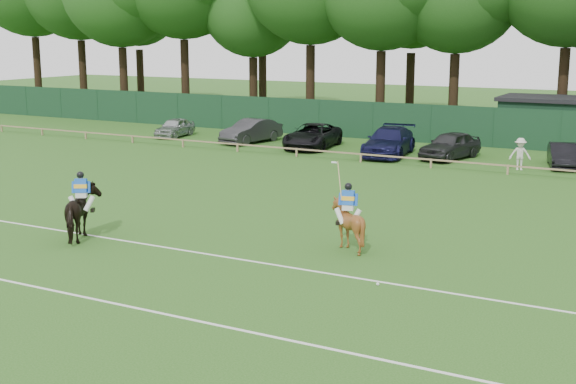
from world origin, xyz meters
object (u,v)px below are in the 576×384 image
Objects in this scene: hatch_grey at (450,145)px; sedan_grey at (251,131)px; suv_black at (312,136)px; estate_black at (563,155)px; horse_dark at (82,213)px; sedan_navy at (389,142)px; sedan_silver at (175,127)px; horse_chestnut at (348,225)px; spectator_left at (520,154)px; polo_ball at (378,284)px; utility_shed at (568,121)px.

sedan_grey is at bearing -167.39° from hatch_grey.
hatch_grey reaches higher than suv_black.
estate_black is at bearing 14.96° from hatch_grey.
sedan_grey is at bearing 165.74° from estate_black.
horse_dark is 0.48× the size of sedan_grey.
sedan_navy is 1.46× the size of estate_black.
horse_dark is 0.39× the size of sedan_navy.
sedan_silver is 10.68m from suv_black.
suv_black is at bearing -166.39° from hatch_grey.
suv_black reaches higher than sedan_silver.
horse_chestnut is 25.48m from sedan_grey.
spectator_left reaches higher than estate_black.
hatch_grey is at bearing 101.72° from polo_ball.
sedan_silver is (-13.28, 23.24, -0.29)m from horse_dark.
polo_ball is at bearing -51.82° from sedan_silver.
utility_shed is (8.50, 9.04, 0.72)m from sedan_navy.
sedan_grey is (6.11, -0.01, 0.12)m from sedan_silver.
horse_dark is 24.51× the size of polo_ball.
sedan_grey reaches higher than estate_black.
spectator_left is 10.41m from utility_shed.
sedan_grey reaches higher than suv_black.
polo_ball is (4.72, -22.78, -0.73)m from hatch_grey.
utility_shed reaches higher than spectator_left.
suv_black is at bearing 166.56° from estate_black.
spectator_left is at bearing -109.45° from horse_chestnut.
spectator_left is (7.72, -1.32, 0.02)m from sedan_navy.
horse_dark reaches higher than horse_chestnut.
horse_chestnut is at bearing -69.05° from hatch_grey.
estate_black is at bearing 86.65° from polo_ball.
sedan_navy is (2.62, 22.44, -0.12)m from horse_dark.
hatch_grey is (13.27, -0.30, 0.01)m from sedan_grey.
estate_black is 8.55m from utility_shed.
horse_dark reaches higher than suv_black.
polo_ball is 0.01× the size of utility_shed.
sedan_grey is 17.64m from spectator_left.
horse_chestnut is 0.44× the size of sedan_silver.
spectator_left is (17.52, -2.11, 0.08)m from sedan_grey.
sedan_navy is (5.23, -0.53, 0.06)m from suv_black.
estate_black is 2.29× the size of spectator_left.
sedan_navy is 0.67× the size of utility_shed.
sedan_silver is 0.82× the size of sedan_grey.
horse_chestnut is at bearing -80.52° from sedan_navy.
horse_chestnut is 18.04m from spectator_left.
utility_shed is at bearing -108.92° from horse_chestnut.
horse_chestnut reaches higher than hatch_grey.
sedan_grey is at bearing 127.95° from polo_ball.
sedan_silver is 15.92m from sedan_navy.
spectator_left is at bearing -9.16° from hatch_grey.
suv_black is 3.22× the size of spectator_left.
spectator_left is at bearing -147.76° from horse_dark.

